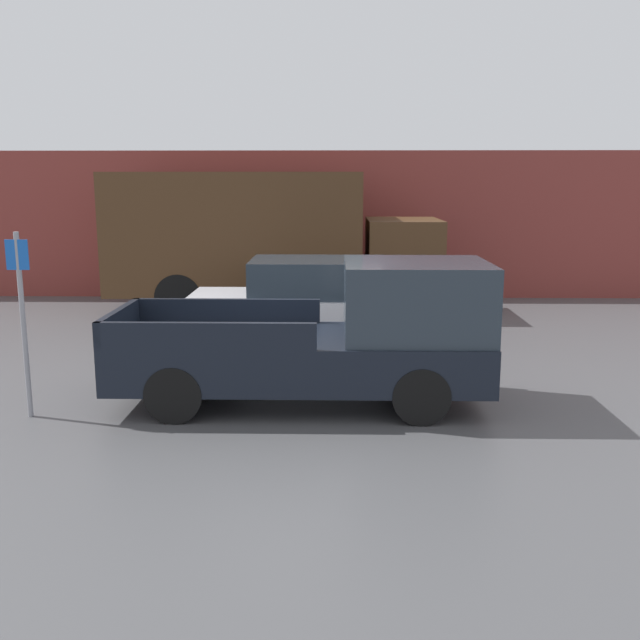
# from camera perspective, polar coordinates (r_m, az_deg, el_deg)

# --- Properties ---
(ground_plane) EXTENTS (60.00, 60.00, 0.00)m
(ground_plane) POSITION_cam_1_polar(r_m,az_deg,el_deg) (10.98, -1.33, -5.80)
(ground_plane) COLOR #4C4C4F
(building_wall) EXTENTS (28.00, 0.15, 3.97)m
(building_wall) POSITION_cam_1_polar(r_m,az_deg,el_deg) (19.59, -0.18, 7.61)
(building_wall) COLOR brown
(building_wall) RESTS_ON ground
(pickup_truck) EXTENTS (5.31, 1.99, 2.07)m
(pickup_truck) POSITION_cam_1_polar(r_m,az_deg,el_deg) (10.22, 1.27, -1.47)
(pickup_truck) COLOR black
(pickup_truck) RESTS_ON ground
(car) EXTENTS (4.69, 1.99, 1.72)m
(car) POSITION_cam_1_polar(r_m,az_deg,el_deg) (13.65, -0.47, 1.35)
(car) COLOR silver
(car) RESTS_ON ground
(delivery_truck) EXTENTS (7.87, 2.54, 3.37)m
(delivery_truck) POSITION_cam_1_polar(r_m,az_deg,el_deg) (17.38, -4.68, 6.60)
(delivery_truck) COLOR #472D19
(delivery_truck) RESTS_ON ground
(parking_sign) EXTENTS (0.30, 0.07, 2.53)m
(parking_sign) POSITION_cam_1_polar(r_m,az_deg,el_deg) (10.34, -22.70, 0.38)
(parking_sign) COLOR gray
(parking_sign) RESTS_ON ground
(newspaper_box) EXTENTS (0.45, 0.40, 0.96)m
(newspaper_box) POSITION_cam_1_polar(r_m,az_deg,el_deg) (19.89, -11.44, 3.08)
(newspaper_box) COLOR gold
(newspaper_box) RESTS_ON ground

